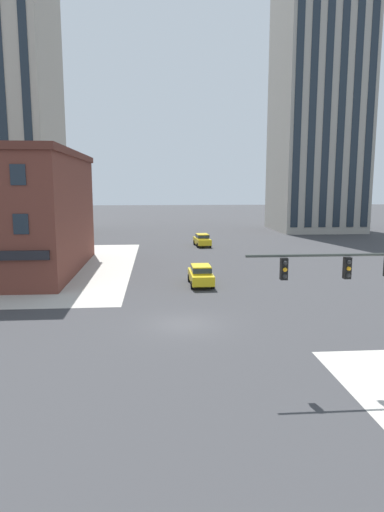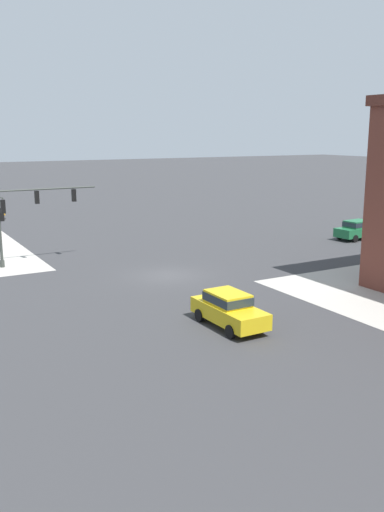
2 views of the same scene
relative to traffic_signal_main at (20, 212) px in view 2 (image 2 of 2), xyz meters
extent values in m
plane|color=#38383A|center=(-7.56, 7.57, -3.78)|extent=(320.00, 320.00, 0.00)
cylinder|color=#383D38|center=(1.43, -0.21, -3.53)|extent=(0.32, 0.32, 0.50)
cylinder|color=#383D38|center=(-2.05, -0.21, 1.50)|extent=(6.95, 0.12, 0.12)
cylinder|color=#383D38|center=(1.43, 0.69, 1.20)|extent=(0.11, 1.80, 0.11)
cube|color=black|center=(-1.25, -0.21, 0.95)|extent=(0.28, 0.28, 0.90)
sphere|color=#282828|center=(-1.25, -0.37, 1.23)|extent=(0.18, 0.18, 0.18)
sphere|color=orange|center=(-1.25, -0.37, 0.95)|extent=(0.18, 0.18, 0.18)
sphere|color=#282828|center=(-1.25, -0.37, 0.67)|extent=(0.18, 0.18, 0.18)
cube|color=black|center=(-3.92, -0.21, 0.95)|extent=(0.28, 0.28, 0.90)
sphere|color=#282828|center=(-3.92, -0.37, 1.23)|extent=(0.18, 0.18, 0.18)
sphere|color=orange|center=(-3.92, -0.37, 0.95)|extent=(0.18, 0.18, 0.18)
sphere|color=#282828|center=(-3.92, -0.37, 0.67)|extent=(0.18, 0.18, 0.18)
cube|color=black|center=(1.23, -0.21, -0.10)|extent=(0.28, 0.28, 0.90)
sphere|color=#282828|center=(1.07, -0.21, 0.18)|extent=(0.18, 0.18, 0.18)
sphere|color=orange|center=(1.07, -0.21, -0.10)|extent=(0.18, 0.18, 0.18)
sphere|color=#282828|center=(1.07, -0.21, -0.38)|extent=(0.18, 0.18, 0.18)
cube|color=black|center=(1.43, 1.49, 0.65)|extent=(0.28, 0.28, 0.90)
sphere|color=#282828|center=(1.43, 1.33, 0.93)|extent=(0.18, 0.18, 0.18)
sphere|color=orange|center=(1.43, 1.33, 0.65)|extent=(0.18, 0.18, 0.18)
sphere|color=#282828|center=(1.43, 1.33, 0.37)|extent=(0.18, 0.18, 0.18)
cube|color=#1E6B3D|center=(-28.01, 4.32, -3.08)|extent=(4.52, 2.10, 0.76)
cube|color=#1E6B3D|center=(-27.86, 4.33, -2.40)|extent=(2.22, 1.66, 0.60)
cube|color=#232D38|center=(-27.86, 4.33, -2.40)|extent=(2.31, 1.70, 0.40)
cylinder|color=black|center=(-29.31, 3.38, -3.46)|extent=(0.66, 0.27, 0.64)
cylinder|color=black|center=(-29.44, 5.05, -3.46)|extent=(0.66, 0.27, 0.64)
cylinder|color=black|center=(-26.59, 3.60, -3.46)|extent=(0.66, 0.27, 0.64)
cylinder|color=black|center=(-26.72, 5.26, -3.46)|extent=(0.66, 0.27, 0.64)
cube|color=gold|center=(-5.56, 17.89, -3.08)|extent=(1.82, 4.42, 0.76)
cube|color=gold|center=(-5.56, 17.74, -2.40)|extent=(1.52, 2.13, 0.60)
cube|color=#232D38|center=(-5.56, 17.74, -2.40)|extent=(1.56, 2.22, 0.40)
cylinder|color=black|center=(-6.41, 19.25, -3.46)|extent=(0.23, 0.64, 0.64)
cylinder|color=black|center=(-4.74, 19.27, -3.46)|extent=(0.23, 0.64, 0.64)
cylinder|color=black|center=(-6.38, 16.52, -3.46)|extent=(0.23, 0.64, 0.64)
cylinder|color=black|center=(-4.70, 16.54, -3.46)|extent=(0.23, 0.64, 0.64)
camera|label=1|loc=(-9.08, -17.80, 4.34)|focal=31.28mm
camera|label=2|loc=(8.68, 39.34, 5.32)|focal=39.34mm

